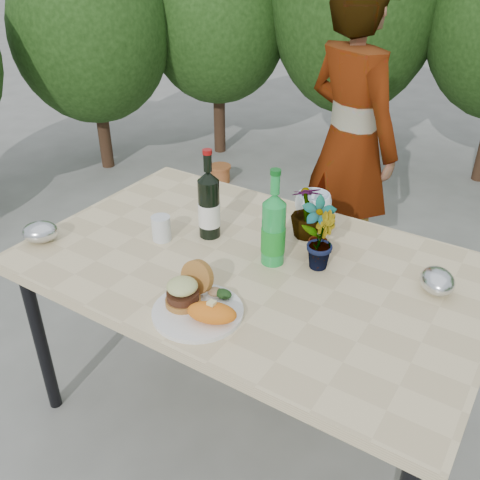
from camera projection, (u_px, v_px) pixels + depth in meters
The scene contains 18 objects.
ground at pixel (250, 410), 2.26m from camera, with size 80.00×80.00×0.00m, color slate.
patio_table at pixel (252, 275), 1.91m from camera, with size 1.60×1.00×0.75m.
shrub_hedge at pixel (447, 68), 2.80m from camera, with size 6.88×5.08×2.25m.
dinner_plate at pixel (198, 312), 1.63m from camera, with size 0.28×0.28×0.01m, color white.
burger_stack at pixel (186, 289), 1.64m from camera, with size 0.11×0.16×0.11m.
sweet_potato at pixel (212, 313), 1.56m from camera, with size 0.15×0.08×0.06m, color orange.
grilled_veg at pixel (220, 293), 1.68m from camera, with size 0.08×0.05×0.03m.
wine_bottle at pixel (209, 205), 1.98m from camera, with size 0.08×0.08×0.35m.
sparkling_water at pixel (273, 230), 1.82m from camera, with size 0.08×0.08×0.35m.
plastic_cup at pixel (161, 228), 1.99m from camera, with size 0.07×0.07×0.10m, color silver.
seedling_left at pixel (318, 228), 1.86m from camera, with size 0.12×0.08×0.23m, color #26551D.
seedling_mid at pixel (320, 240), 1.81m from camera, with size 0.11×0.09×0.20m, color #276021.
seedling_right at pixel (307, 211), 1.98m from camera, with size 0.12×0.12×0.21m, color #275B1F.
blue_bowl at pixel (313, 207), 2.12m from camera, with size 0.14×0.14×0.11m, color white.
foil_packet_left at pixel (40, 232), 1.98m from camera, with size 0.13×0.11×0.08m, color silver.
foil_packet_right at pixel (437, 281), 1.71m from camera, with size 0.13×0.11×0.08m, color silver.
person at pixel (350, 143), 2.73m from camera, with size 0.59×0.39×1.62m, color #8A5B45.
terracotta_pot at pixel (220, 174), 4.22m from camera, with size 0.17×0.17×0.14m.
Camera 1 is at (0.81, -1.35, 1.78)m, focal length 40.00 mm.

